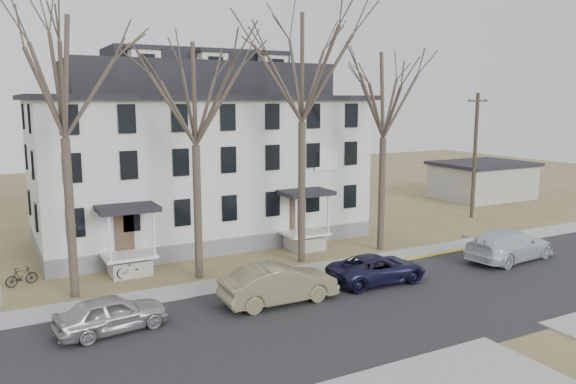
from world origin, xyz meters
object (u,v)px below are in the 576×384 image
tree_mid_left (194,86)px  tree_mid_right (384,89)px  car_tan (279,284)px  car_silver (112,314)px  utility_pole_far (475,154)px  tree_center (302,59)px  car_white (510,246)px  boarding_house (199,156)px  bicycle_left (135,268)px  bicycle_right (22,277)px  car_navy (377,269)px  tree_far_left (61,67)px

tree_mid_left → tree_mid_right: size_ratio=1.00×
tree_mid_left → car_tan: tree_mid_left is taller
tree_mid_left → car_silver: bearing=-136.8°
tree_mid_right → utility_pole_far: bearing=19.3°
tree_center → utility_pole_far: tree_center is taller
car_white → boarding_house: bearing=38.4°
tree_mid_right → bicycle_left: tree_mid_right is taller
bicycle_left → bicycle_right: size_ratio=1.25×
tree_mid_left → bicycle_right: (-8.08, 2.72, -9.14)m
tree_center → car_navy: 11.63m
tree_far_left → tree_center: size_ratio=0.93×
tree_far_left → utility_pole_far: 30.29m
utility_pole_far → bicycle_right: size_ratio=6.22×
car_silver → boarding_house: bearing=-40.1°
tree_far_left → car_silver: 10.84m
tree_mid_left → car_tan: size_ratio=2.41×
tree_far_left → tree_mid_left: bearing=0.0°
boarding_house → tree_mid_left: bearing=-110.2°
car_silver → car_tan: 7.18m
tree_center → car_navy: (1.45, -5.02, -10.39)m
tree_mid_right → bicycle_left: 17.10m
boarding_house → bicycle_right: boarding_house is taller
car_navy → car_white: size_ratio=0.84×
boarding_house → car_tan: (-1.12, -13.38, -4.51)m
tree_mid_right → car_tan: bearing=-151.5°
utility_pole_far → car_white: bearing=-126.5°
bicycle_right → bicycle_left: bearing=-120.0°
utility_pole_far → tree_mid_right: bearing=-160.7°
utility_pole_far → car_white: utility_pole_far is taller
tree_center → tree_mid_right: 5.70m
car_navy → tree_center: bearing=18.5°
tree_far_left → tree_mid_right: 17.52m
tree_far_left → bicycle_right: tree_far_left is taller
car_silver → car_white: bearing=-98.9°
car_tan → bicycle_right: 12.74m
tree_mid_left → tree_mid_right: same height
boarding_house → tree_far_left: 13.12m
tree_far_left → tree_mid_right: size_ratio=1.08×
tree_far_left → car_navy: tree_far_left is taller
tree_mid_left → bicycle_left: (-2.90, 1.45, -9.10)m
car_silver → car_navy: 12.75m
car_tan → car_navy: size_ratio=1.06×
utility_pole_far → car_tan: 23.93m
car_silver → bicycle_right: bearing=12.1°
bicycle_right → car_navy: bearing=-132.7°
car_navy → bicycle_right: bearing=65.9°
tree_center → car_silver: tree_center is taller
car_tan → bicycle_right: size_ratio=3.46×
tree_mid_left → tree_mid_right: bearing=0.0°
tree_mid_right → car_silver: tree_mid_right is taller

